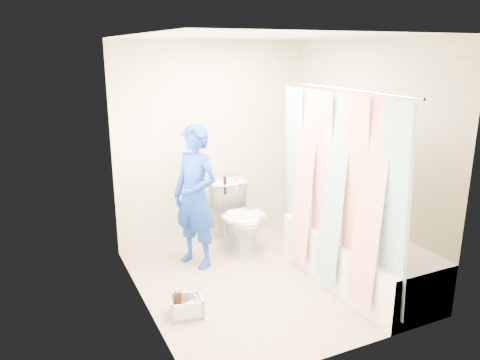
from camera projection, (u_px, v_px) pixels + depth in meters
name	position (u px, v px, depth m)	size (l,w,h in m)	color
floor	(263.00, 281.00, 4.79)	(2.60, 2.60, 0.00)	tan
ceiling	(267.00, 36.00, 4.14)	(2.40, 2.60, 0.02)	silver
wall_back	(213.00, 143.00, 5.59)	(2.40, 0.02, 2.40)	#B3AB89
wall_front	(351.00, 208.00, 3.33)	(2.40, 0.02, 2.40)	#B3AB89
wall_left	(140.00, 182.00, 3.97)	(0.02, 2.60, 2.40)	#B3AB89
wall_right	(364.00, 156.00, 4.95)	(0.02, 2.60, 2.40)	#B3AB89
bathtub	(358.00, 258.00, 4.69)	(0.70, 1.75, 0.50)	white
curtain_rod	(341.00, 89.00, 4.10)	(0.02, 0.02, 1.90)	silver
shower_curtain	(335.00, 190.00, 4.35)	(0.06, 1.75, 1.80)	white
toilet	(239.00, 218.00, 5.44)	(0.44, 0.77, 0.78)	white
tank_lid	(244.00, 216.00, 5.32)	(0.48, 0.21, 0.04)	white
tank_internals	(228.00, 183.00, 5.50)	(0.19, 0.06, 0.26)	black
plumber	(195.00, 197.00, 4.97)	(0.56, 0.37, 1.55)	#1023A8
cleaning_caddy	(187.00, 307.00, 4.15)	(0.32, 0.28, 0.22)	silver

